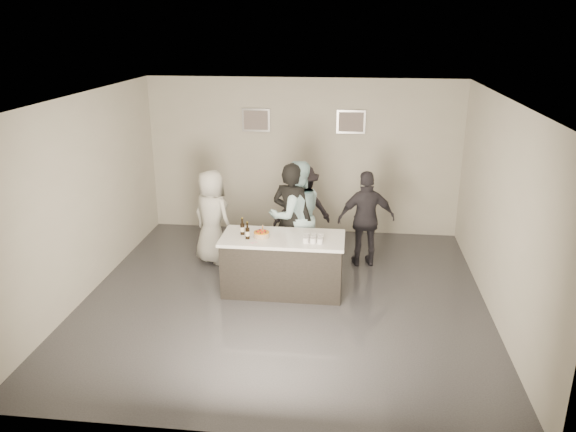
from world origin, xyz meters
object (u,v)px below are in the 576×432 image
object	(u,v)px
cake	(261,235)
person_guest_left	(212,217)
bar_counter	(283,264)
beer_bottle_a	(242,226)
person_main_black	(292,219)
person_guest_back	(302,210)
beer_bottle_b	(247,231)
person_guest_right	(366,219)
person_main_blue	(296,216)

from	to	relation	value
cake	person_guest_left	bearing A→B (deg)	134.32
cake	person_guest_left	world-z (taller)	person_guest_left
person_guest_left	bar_counter	bearing A→B (deg)	172.77
cake	beer_bottle_a	xyz separation A→B (m)	(-0.31, 0.08, 0.09)
cake	beer_bottle_a	size ratio (longest dim) A/B	0.90
bar_counter	person_main_black	distance (m)	0.87
cake	person_guest_back	xyz separation A→B (m)	(0.47, 1.65, -0.13)
beer_bottle_b	person_guest_left	size ratio (longest dim) A/B	0.16
bar_counter	person_guest_left	bearing A→B (deg)	143.12
bar_counter	person_main_black	bearing A→B (deg)	85.14
person_guest_back	person_main_black	bearing A→B (deg)	64.84
beer_bottle_a	beer_bottle_b	xyz separation A→B (m)	(0.11, -0.17, 0.00)
beer_bottle_a	beer_bottle_b	size ratio (longest dim) A/B	1.00
beer_bottle_b	person_guest_left	distance (m)	1.44
person_guest_right	person_guest_back	distance (m)	1.20
bar_counter	person_main_blue	world-z (taller)	person_main_blue
person_main_blue	person_guest_left	xyz separation A→B (m)	(-1.46, 0.16, -0.12)
person_guest_right	person_main_black	bearing A→B (deg)	9.12
beer_bottle_a	person_guest_right	size ratio (longest dim) A/B	0.16
cake	person_main_blue	size ratio (longest dim) A/B	0.13
beer_bottle_a	beer_bottle_b	world-z (taller)	same
beer_bottle_b	person_guest_back	bearing A→B (deg)	69.22
person_main_blue	person_guest_back	bearing A→B (deg)	-110.92
person_main_black	person_guest_left	distance (m)	1.44
beer_bottle_b	person_main_blue	world-z (taller)	person_main_blue
cake	person_main_black	distance (m)	0.85
person_guest_left	cake	bearing A→B (deg)	163.96
beer_bottle_b	person_main_black	bearing A→B (deg)	56.17
cake	person_main_black	bearing A→B (deg)	63.55
cake	person_main_black	size ratio (longest dim) A/B	0.13
beer_bottle_a	person_guest_left	distance (m)	1.23
cake	beer_bottle_b	bearing A→B (deg)	-153.92
person_main_blue	person_guest_left	size ratio (longest dim) A/B	1.15
bar_counter	beer_bottle_b	distance (m)	0.79
person_main_blue	person_guest_right	xyz separation A→B (m)	(1.15, 0.32, -0.11)
bar_counter	person_guest_left	size ratio (longest dim) A/B	1.14
bar_counter	person_guest_left	world-z (taller)	person_guest_left
person_guest_left	beer_bottle_a	bearing A→B (deg)	156.16
person_guest_right	beer_bottle_b	bearing A→B (deg)	24.77
person_main_blue	bar_counter	bearing A→B (deg)	63.61
person_main_blue	beer_bottle_b	bearing A→B (deg)	39.06
person_main_blue	person_guest_right	bearing A→B (deg)	177.00
bar_counter	cake	distance (m)	0.58
person_guest_back	bar_counter	bearing A→B (deg)	65.22
beer_bottle_b	person_main_black	size ratio (longest dim) A/B	0.14
cake	person_main_blue	distance (m)	1.00
beer_bottle_a	person_main_black	bearing A→B (deg)	44.94
person_guest_left	person_guest_back	distance (m)	1.61
cake	person_main_blue	xyz separation A→B (m)	(0.43, 0.90, -0.00)
person_main_black	person_guest_right	size ratio (longest dim) A/B	1.13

